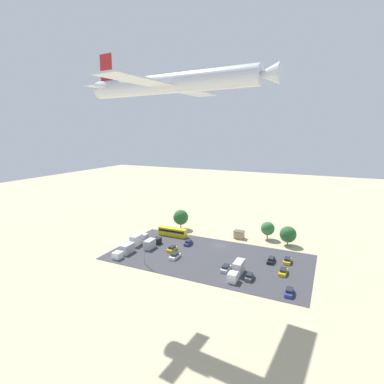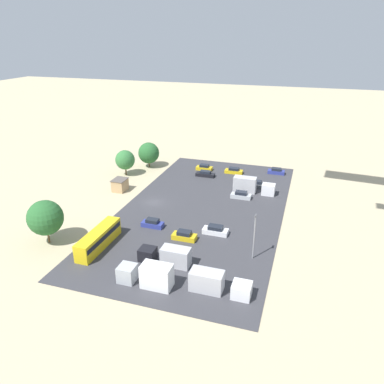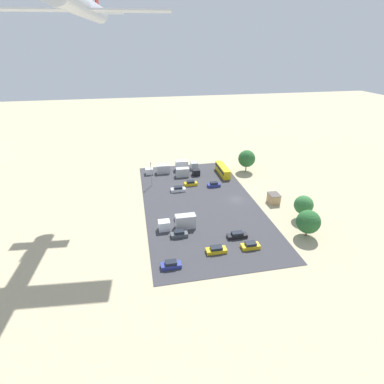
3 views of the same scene
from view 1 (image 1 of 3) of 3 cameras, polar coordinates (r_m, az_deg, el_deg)
The scene contains 22 objects.
ground_plane at distance 105.82m, azimuth 5.35°, elevation -10.12°, with size 400.00×400.00×0.00m, color tan.
parking_lot_surface at distance 96.29m, azimuth 3.06°, elevation -12.29°, with size 62.08×32.24×0.08m.
shed_building at distance 113.25m, azimuth 8.95°, elevation -8.00°, with size 3.72×2.99×2.80m.
bus at distance 114.25m, azimuth -3.71°, elevation -7.53°, with size 11.16×2.47×3.08m.
parked_car_0 at distance 105.68m, azimuth -0.68°, elevation -9.67°, with size 1.74×4.12×1.59m.
parked_car_1 at distance 95.70m, azimuth 14.82°, elevation -12.40°, with size 1.76×4.79×1.47m.
parked_car_2 at distance 84.25m, azimuth 10.91°, elevation -15.57°, with size 1.73×4.07×1.60m.
parked_car_3 at distance 89.32m, azimuth 16.96°, elevation -14.29°, with size 1.92×4.57×1.48m.
parked_car_4 at distance 96.56m, azimuth 17.72°, elevation -12.34°, with size 1.95×4.22×1.51m.
parked_car_5 at distance 95.43m, azimuth -3.28°, elevation -12.06°, with size 1.94×4.58×1.58m.
parked_car_6 at distance 88.03m, azimuth 6.45°, elevation -14.22°, with size 1.90×4.46×1.55m.
parked_car_7 at distance 100.86m, azimuth -3.82°, elevation -10.74°, with size 1.90×4.28×1.60m.
parked_car_8 at distance 79.66m, azimuth 18.03°, elevation -17.64°, with size 1.80×4.25×1.53m.
parked_truck_0 at distance 108.04m, azimuth -10.17°, elevation -8.83°, with size 2.52×8.11×3.54m.
parked_truck_1 at distance 85.25m, azimuth 8.58°, elevation -14.45°, with size 2.31×9.33×3.52m.
parked_truck_2 at distance 104.46m, azimuth -7.68°, elevation -9.62°, with size 2.36×8.34×2.97m.
parked_truck_3 at distance 100.06m, azimuth -12.68°, elevation -10.77°, with size 2.52×8.68×2.96m.
tree_near_shed at distance 109.56m, azimuth 17.82°, elevation -7.68°, with size 5.64×5.64×6.77m.
tree_apron_mid at distance 121.62m, azimuth -2.15°, elevation -4.83°, with size 6.07×6.07×7.85m.
tree_apron_far at distance 113.54m, azimuth 14.22°, elevation -6.75°, with size 4.93×4.93×6.53m.
light_pole_lot_centre at distance 90.81m, azimuth -9.07°, elevation -10.92°, with size 0.90×0.28×7.83m.
airplane at distance 65.39m, azimuth -3.58°, elevation 19.97°, with size 43.22×36.05×9.93m.
Camera 1 is at (-33.06, 92.87, 38.47)m, focal length 28.00 mm.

